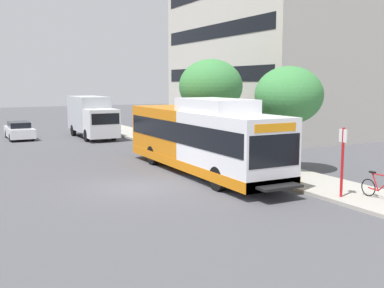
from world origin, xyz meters
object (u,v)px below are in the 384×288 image
(bicycle_parked, at_px, (381,188))
(box_truck_background, at_px, (92,116))
(street_tree_mid_block, at_px, (211,87))
(transit_bus, at_px, (201,138))
(parked_car_far_lane, at_px, (19,130))
(street_tree_near_stop, at_px, (289,95))
(bus_stop_sign_pole, at_px, (342,157))

(bicycle_parked, bearing_deg, box_truck_background, 98.76)
(box_truck_background, bearing_deg, street_tree_mid_block, -64.27)
(transit_bus, distance_m, street_tree_mid_block, 8.06)
(bicycle_parked, xyz_separation_m, street_tree_mid_block, (1.15, 14.37, 3.55))
(street_tree_mid_block, bearing_deg, bicycle_parked, -94.57)
(street_tree_mid_block, relative_size, parked_car_far_lane, 1.27)
(transit_bus, bearing_deg, street_tree_near_stop, -27.23)
(bus_stop_sign_pole, height_order, street_tree_mid_block, street_tree_mid_block)
(bicycle_parked, height_order, street_tree_near_stop, street_tree_near_stop)
(bus_stop_sign_pole, relative_size, street_tree_near_stop, 0.52)
(parked_car_far_lane, relative_size, box_truck_background, 0.64)
(transit_bus, height_order, street_tree_mid_block, street_tree_mid_block)
(street_tree_near_stop, distance_m, box_truck_background, 19.21)
(bus_stop_sign_pole, xyz_separation_m, street_tree_near_stop, (1.61, 5.09, 2.11))
(street_tree_near_stop, bearing_deg, bicycle_parked, -95.85)
(transit_bus, distance_m, street_tree_near_stop, 4.67)
(bus_stop_sign_pole, bearing_deg, box_truck_background, 96.75)
(bus_stop_sign_pole, xyz_separation_m, box_truck_background, (-2.80, 23.67, 0.09))
(transit_bus, distance_m, bicycle_parked, 8.62)
(bus_stop_sign_pole, bearing_deg, transit_bus, 106.85)
(street_tree_mid_block, xyz_separation_m, parked_car_far_lane, (-10.17, 12.08, -3.45))
(street_tree_near_stop, bearing_deg, bus_stop_sign_pole, -107.54)
(street_tree_near_stop, bearing_deg, street_tree_mid_block, 86.36)
(bus_stop_sign_pole, bearing_deg, street_tree_near_stop, 72.46)
(street_tree_near_stop, height_order, box_truck_background, street_tree_near_stop)
(bicycle_parked, relative_size, parked_car_far_lane, 0.39)
(bicycle_parked, relative_size, street_tree_near_stop, 0.35)
(bus_stop_sign_pole, distance_m, street_tree_mid_block, 13.81)
(street_tree_near_stop, xyz_separation_m, box_truck_background, (-4.41, 18.58, -2.02))
(transit_bus, xyz_separation_m, street_tree_mid_block, (4.26, 6.41, 2.41))
(parked_car_far_lane, bearing_deg, transit_bus, -72.26)
(transit_bus, distance_m, box_truck_background, 16.68)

